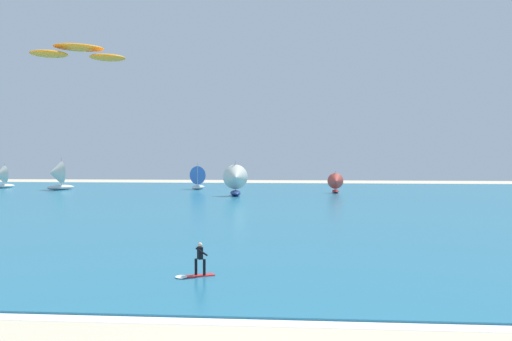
# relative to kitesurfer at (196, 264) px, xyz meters

# --- Properties ---
(ocean) EXTENTS (160.00, 90.00, 0.10)m
(ocean) POSITION_rel_kitesurfer_xyz_m (3.92, 38.90, -0.65)
(ocean) COLOR #236B89
(ocean) RESTS_ON ground
(shoreline_foam) EXTENTS (70.57, 1.87, 0.01)m
(shoreline_foam) POSITION_rel_kitesurfer_xyz_m (2.00, -5.94, -0.70)
(shoreline_foam) COLOR white
(shoreline_foam) RESTS_ON ground
(kitesurfer) EXTENTS (2.01, 1.35, 1.67)m
(kitesurfer) POSITION_rel_kitesurfer_xyz_m (0.00, 0.00, 0.00)
(kitesurfer) COLOR red
(kitesurfer) RESTS_ON ocean
(kite) EXTENTS (5.39, 3.68, 0.78)m
(kite) POSITION_rel_kitesurfer_xyz_m (-7.38, 3.50, 11.20)
(kite) COLOR orange
(sailboat_outermost) EXTENTS (3.57, 4.03, 4.52)m
(sailboat_outermost) POSITION_rel_kitesurfer_xyz_m (-11.80, 63.86, 1.47)
(sailboat_outermost) COLOR silver
(sailboat_outermost) RESTS_ON ocean
(sailboat_heeled_over) EXTENTS (3.90, 4.51, 5.14)m
(sailboat_heeled_over) POSITION_rel_kitesurfer_xyz_m (-3.74, 49.04, 1.75)
(sailboat_heeled_over) COLOR navy
(sailboat_heeled_over) RESTS_ON ocean
(sailboat_trailing) EXTENTS (3.85, 4.08, 4.54)m
(sailboat_trailing) POSITION_rel_kitesurfer_xyz_m (-47.93, 63.44, 1.48)
(sailboat_trailing) COLOR white
(sailboat_trailing) RESTS_ON ocean
(sailboat_anchored_offshore) EXTENTS (2.52, 2.99, 3.52)m
(sailboat_anchored_offshore) POSITION_rel_kitesurfer_xyz_m (11.22, 55.95, 1.01)
(sailboat_anchored_offshore) COLOR maroon
(sailboat_anchored_offshore) RESTS_ON ocean
(sailboat_mid_left) EXTENTS (4.86, 4.82, 5.48)m
(sailboat_mid_left) POSITION_rel_kitesurfer_xyz_m (-35.57, 59.36, 1.91)
(sailboat_mid_left) COLOR silver
(sailboat_mid_left) RESTS_ON ocean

